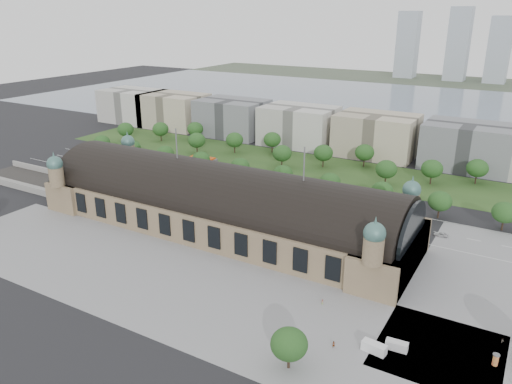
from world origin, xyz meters
The scene contains 65 objects.
ground centered at (0.00, 0.00, 0.00)m, with size 900.00×900.00×0.00m, color black.
station centered at (0.00, 0.00, 10.28)m, with size 150.00×48.40×44.30m.
track_cutting centered at (-110.00, -2.21, 0.70)m, with size 70.00×24.00×3.10m.
plaza_south centered at (10.00, -44.00, 0.00)m, with size 190.00×48.00×0.12m, color gray.
plaza_east centered at (103.00, 0.00, 0.00)m, with size 56.00×100.00×0.12m, color gray.
road_slab centered at (-20.00, 38.00, 0.00)m, with size 260.00×26.00×0.10m, color black.
grass_belt centered at (-15.00, 93.00, 0.00)m, with size 300.00×45.00×0.10m, color #28471C.
petrol_station centered at (-53.91, 65.28, 2.95)m, with size 14.00×13.00×5.05m.
lake centered at (0.00, 298.00, 0.00)m, with size 700.00×320.00×0.08m, color slate.
far_shore centered at (0.00, 498.00, 0.00)m, with size 700.00×120.00×0.14m, color #44513D.
far_tower_left centered at (-60.00, 508.00, 40.00)m, with size 24.00×24.00×80.00m, color #9EA8B2.
far_tower_mid centered at (0.00, 508.00, 42.50)m, with size 24.00×24.00×85.00m, color #9EA8B2.
far_tower_right centered at (45.00, 508.00, 37.50)m, with size 24.00×24.00×75.00m, color #9EA8B2.
office_0 centered at (-170.00, 133.00, 12.00)m, with size 45.00×32.00×24.00m, color beige.
office_1 centered at (-130.00, 133.00, 12.00)m, with size 45.00×32.00×24.00m, color #BDB094.
office_2 centered at (-80.00, 133.00, 12.00)m, with size 45.00×32.00×24.00m, color slate.
office_3 centered at (-30.00, 133.00, 12.00)m, with size 45.00×32.00×24.00m, color beige.
office_4 centered at (20.00, 133.00, 12.00)m, with size 45.00×32.00×24.00m, color #BDB094.
office_5 centered at (70.00, 133.00, 12.00)m, with size 45.00×32.00×24.00m, color slate.
tree_row_0 centered at (-120.00, 53.00, 7.43)m, with size 9.60×9.60×11.52m.
tree_row_1 centered at (-96.00, 53.00, 7.43)m, with size 9.60×9.60×11.52m.
tree_row_2 centered at (-72.00, 53.00, 7.43)m, with size 9.60×9.60×11.52m.
tree_row_3 centered at (-48.00, 53.00, 7.43)m, with size 9.60×9.60×11.52m.
tree_row_4 centered at (-24.00, 53.00, 7.43)m, with size 9.60×9.60×11.52m.
tree_row_5 centered at (0.00, 53.00, 7.43)m, with size 9.60×9.60×11.52m.
tree_row_6 centered at (24.00, 53.00, 7.43)m, with size 9.60×9.60×11.52m.
tree_row_7 centered at (48.00, 53.00, 7.43)m, with size 9.60×9.60×11.52m.
tree_row_8 centered at (72.00, 53.00, 7.43)m, with size 9.60×9.60×11.52m.
tree_row_9 centered at (96.00, 53.00, 7.43)m, with size 9.60×9.60×11.52m.
tree_belt_0 centered at (-130.00, 83.00, 8.05)m, with size 10.40×10.40×12.48m.
tree_belt_1 centered at (-111.00, 95.00, 8.05)m, with size 10.40×10.40×12.48m.
tree_belt_2 centered at (-92.00, 107.00, 8.05)m, with size 10.40×10.40×12.48m.
tree_belt_3 centered at (-73.00, 83.00, 8.05)m, with size 10.40×10.40×12.48m.
tree_belt_4 centered at (-54.00, 95.00, 8.05)m, with size 10.40×10.40×12.48m.
tree_belt_5 centered at (-35.00, 107.00, 8.05)m, with size 10.40×10.40×12.48m.
tree_belt_6 centered at (-16.00, 83.00, 8.05)m, with size 10.40×10.40×12.48m.
tree_belt_7 centered at (3.00, 95.00, 8.05)m, with size 10.40×10.40×12.48m.
tree_belt_8 centered at (22.00, 107.00, 8.05)m, with size 10.40×10.40×12.48m.
tree_belt_9 centered at (41.00, 83.00, 8.05)m, with size 10.40×10.40×12.48m.
tree_belt_10 centered at (60.00, 95.00, 8.05)m, with size 10.40×10.40×12.48m.
tree_belt_11 centered at (79.00, 107.00, 8.05)m, with size 10.40×10.40×12.48m.
tree_plaza_s centered at (60.00, -60.00, 6.80)m, with size 9.00×9.00×10.64m.
traffic_car_0 centered at (-100.76, 33.62, 0.75)m, with size 1.78×4.43×1.51m, color silver.
traffic_car_1 centered at (-96.97, 37.93, 0.69)m, with size 1.46×4.18×1.38m, color gray.
traffic_car_2 centered at (-63.57, 29.91, 0.75)m, with size 2.50×5.43×1.51m, color black.
traffic_car_3 centered at (-38.51, 38.78, 0.79)m, with size 2.23×5.48×1.59m, color maroon.
traffic_car_4 centered at (15.77, 35.16, 0.80)m, with size 1.89×4.71×1.60m, color #1B264D.
traffic_car_5 centered at (50.60, 47.50, 0.78)m, with size 1.64×4.71×1.55m, color #585B60.
traffic_car_6 centered at (76.58, 35.30, 0.71)m, with size 2.37×5.13×1.43m, color silver.
parked_car_0 centered at (-64.75, 24.17, 0.79)m, with size 1.67×4.78×1.57m, color black.
parked_car_1 centered at (-79.68, 25.00, 0.65)m, with size 2.16×4.68×1.30m, color maroon.
parked_car_2 centered at (-41.54, 24.49, 0.63)m, with size 1.78×4.37×1.27m, color #16213F.
parked_car_3 centered at (-60.54, 21.00, 0.68)m, with size 1.61×4.00×1.36m, color slate.
parked_car_4 centered at (-31.24, 25.00, 0.78)m, with size 1.65×4.74×1.56m, color silver.
parked_car_5 centered at (-39.36, 21.00, 0.68)m, with size 2.26×4.90×1.36m, color gray.
parked_car_6 centered at (-39.89, 21.00, 0.79)m, with size 2.21×5.43×1.58m, color black.
bus_west centered at (-25.00, 31.54, 1.55)m, with size 2.60×11.13×3.10m, color #B51C2A.
bus_mid centered at (-1.26, 29.69, 1.77)m, with size 2.97×12.71×3.54m, color silver.
bus_east centered at (40.00, 31.13, 1.57)m, with size 2.63×11.25×3.14m, color silver.
van_east centered at (80.20, -40.26, 1.14)m, with size 5.67×2.59×2.40m.
van_south centered at (75.52, -44.01, 1.27)m, with size 6.40×3.22×2.66m.
advertising_column centered at (102.60, -34.15, 1.64)m, with size 1.67×1.67×3.16m.
pedestrian_0 centered at (56.21, -30.59, 0.80)m, with size 0.78×0.45×1.60m, color gray.
pedestrian_1 centered at (66.48, -47.47, 0.98)m, with size 0.71×0.47×1.96m, color gray.
pedestrian_2 centered at (103.31, -24.00, 0.81)m, with size 0.79×0.45×1.62m, color gray.
Camera 1 is at (102.41, -148.35, 80.57)m, focal length 35.00 mm.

